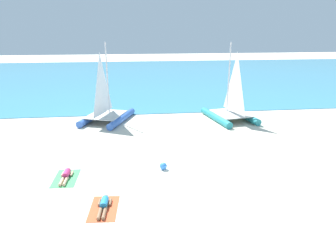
% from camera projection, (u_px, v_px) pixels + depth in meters
% --- Properties ---
extents(ground_plane, '(120.00, 120.00, 0.00)m').
position_uv_depth(ground_plane, '(161.00, 124.00, 23.51)').
color(ground_plane, beige).
extents(ocean_water, '(120.00, 40.00, 0.05)m').
position_uv_depth(ocean_water, '(146.00, 77.00, 45.04)').
color(ocean_water, teal).
rests_on(ocean_water, ground).
extents(sailboat_teal, '(3.69, 4.96, 5.86)m').
position_uv_depth(sailboat_teal, '(231.00, 109.00, 24.30)').
color(sailboat_teal, teal).
rests_on(sailboat_teal, ground).
extents(sailboat_blue, '(4.27, 5.24, 5.90)m').
position_uv_depth(sailboat_blue, '(106.00, 110.00, 23.93)').
color(sailboat_blue, blue).
rests_on(sailboat_blue, ground).
extents(towel_left, '(1.16, 1.93, 0.01)m').
position_uv_depth(towel_left, '(66.00, 178.00, 15.17)').
color(towel_left, '#4CB266').
rests_on(towel_left, ground).
extents(sunbather_left, '(0.55, 1.56, 0.30)m').
position_uv_depth(sunbather_left, '(66.00, 175.00, 15.19)').
color(sunbather_left, '#D83372').
rests_on(sunbather_left, towel_left).
extents(towel_right, '(1.22, 1.97, 0.01)m').
position_uv_depth(towel_right, '(104.00, 208.00, 12.67)').
color(towel_right, '#EA5933').
rests_on(towel_right, ground).
extents(sunbather_right, '(0.57, 1.57, 0.30)m').
position_uv_depth(sunbather_right, '(104.00, 205.00, 12.70)').
color(sunbather_right, '#268CCC').
rests_on(sunbather_right, towel_right).
extents(beach_ball, '(0.38, 0.38, 0.38)m').
position_uv_depth(beach_ball, '(163.00, 166.00, 16.06)').
color(beach_ball, '#337FE5').
rests_on(beach_ball, ground).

